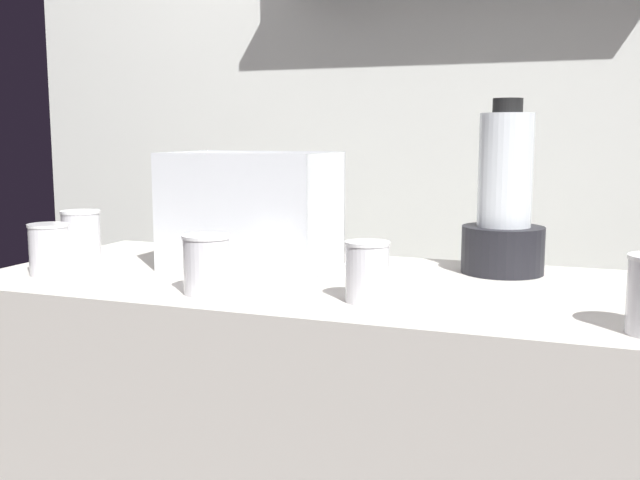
# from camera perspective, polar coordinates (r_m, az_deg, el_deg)

# --- Properties ---
(back_wall_unit) EXTENTS (2.60, 0.24, 2.50)m
(back_wall_unit) POSITION_cam_1_polar(r_m,az_deg,el_deg) (2.21, 7.14, 10.01)
(back_wall_unit) COLOR silver
(back_wall_unit) RESTS_ON ground_plane
(carrot_display_bin) EXTENTS (0.35, 0.24, 0.25)m
(carrot_display_bin) POSITION_cam_1_polar(r_m,az_deg,el_deg) (1.63, -5.18, 0.74)
(carrot_display_bin) COLOR white
(carrot_display_bin) RESTS_ON counter
(blender_pitcher) EXTENTS (0.17, 0.17, 0.37)m
(blender_pitcher) POSITION_cam_1_polar(r_m,az_deg,el_deg) (1.60, 14.09, 2.36)
(blender_pitcher) COLOR black
(blender_pitcher) RESTS_ON counter
(juice_cup_mango_far_left) EXTENTS (0.09, 0.09, 0.12)m
(juice_cup_mango_far_left) POSITION_cam_1_polar(r_m,az_deg,el_deg) (1.74, -18.02, -0.02)
(juice_cup_mango_far_left) COLOR white
(juice_cup_mango_far_left) RESTS_ON counter
(juice_cup_mango_left) EXTENTS (0.08, 0.08, 0.11)m
(juice_cup_mango_left) POSITION_cam_1_polar(r_m,az_deg,el_deg) (1.64, -20.26, -0.91)
(juice_cup_mango_left) COLOR white
(juice_cup_mango_left) RESTS_ON counter
(juice_cup_mango_middle) EXTENTS (0.09, 0.09, 0.11)m
(juice_cup_mango_middle) POSITION_cam_1_polar(r_m,az_deg,el_deg) (1.38, -8.80, -2.05)
(juice_cup_mango_middle) COLOR white
(juice_cup_mango_middle) RESTS_ON counter
(juice_cup_carrot_right) EXTENTS (0.08, 0.08, 0.11)m
(juice_cup_carrot_right) POSITION_cam_1_polar(r_m,az_deg,el_deg) (1.30, 3.68, -2.67)
(juice_cup_carrot_right) COLOR white
(juice_cup_carrot_right) RESTS_ON counter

